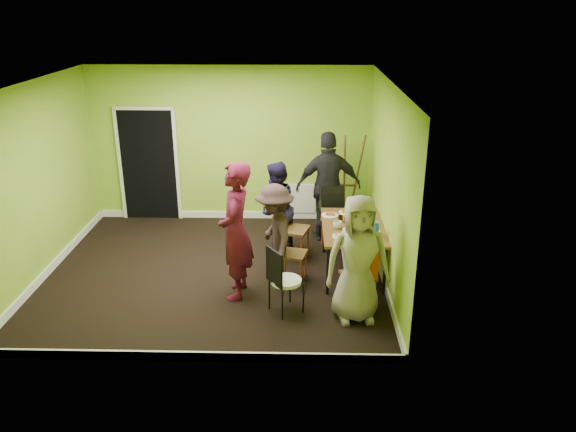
% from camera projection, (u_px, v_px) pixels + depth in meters
% --- Properties ---
extents(ground, '(5.00, 5.00, 0.00)m').
position_uv_depth(ground, '(216.00, 271.00, 8.48)').
color(ground, black).
rests_on(ground, ground).
extents(room_walls, '(5.04, 4.54, 2.82)m').
position_uv_depth(room_walls, '(211.00, 209.00, 8.16)').
color(room_walls, '#82B62E').
rests_on(room_walls, ground).
extents(dining_table, '(0.90, 1.50, 0.75)m').
position_uv_depth(dining_table, '(353.00, 229.00, 8.23)').
color(dining_table, black).
rests_on(dining_table, ground).
extents(chair_left_far, '(0.54, 0.54, 1.06)m').
position_uv_depth(chair_left_far, '(288.00, 223.00, 8.73)').
color(chair_left_far, '#E64815').
rests_on(chair_left_far, ground).
extents(chair_left_near, '(0.44, 0.44, 0.89)m').
position_uv_depth(chair_left_near, '(288.00, 248.00, 8.09)').
color(chair_left_near, '#E64815').
rests_on(chair_left_near, ground).
extents(chair_back_end, '(0.52, 0.57, 0.99)m').
position_uv_depth(chair_back_end, '(332.00, 204.00, 9.24)').
color(chair_back_end, '#E64815').
rests_on(chair_back_end, ground).
extents(chair_front_end, '(0.51, 0.51, 0.97)m').
position_uv_depth(chair_front_end, '(361.00, 272.00, 7.28)').
color(chair_front_end, '#E64815').
rests_on(chair_front_end, ground).
extents(chair_bentwood, '(0.50, 0.50, 0.92)m').
position_uv_depth(chair_bentwood, '(282.00, 277.00, 7.21)').
color(chair_bentwood, black).
rests_on(chair_bentwood, ground).
extents(easel, '(0.70, 0.65, 1.74)m').
position_uv_depth(easel, '(344.00, 183.00, 9.74)').
color(easel, brown).
rests_on(easel, ground).
extents(plate_near_left, '(0.25, 0.25, 0.01)m').
position_uv_depth(plate_near_left, '(330.00, 215.00, 8.59)').
color(plate_near_left, white).
rests_on(plate_near_left, dining_table).
extents(plate_near_right, '(0.22, 0.22, 0.01)m').
position_uv_depth(plate_near_right, '(340.00, 237.00, 7.82)').
color(plate_near_right, white).
rests_on(plate_near_right, dining_table).
extents(plate_far_back, '(0.24, 0.24, 0.01)m').
position_uv_depth(plate_far_back, '(346.00, 212.00, 8.70)').
color(plate_far_back, white).
rests_on(plate_far_back, dining_table).
extents(plate_far_front, '(0.22, 0.22, 0.01)m').
position_uv_depth(plate_far_front, '(352.00, 239.00, 7.74)').
color(plate_far_front, white).
rests_on(plate_far_front, dining_table).
extents(plate_wall_back, '(0.26, 0.26, 0.01)m').
position_uv_depth(plate_wall_back, '(371.00, 224.00, 8.27)').
color(plate_wall_back, white).
rests_on(plate_wall_back, dining_table).
extents(plate_wall_front, '(0.26, 0.26, 0.01)m').
position_uv_depth(plate_wall_front, '(371.00, 231.00, 7.99)').
color(plate_wall_front, white).
rests_on(plate_wall_front, dining_table).
extents(thermos, '(0.06, 0.06, 0.20)m').
position_uv_depth(thermos, '(355.00, 219.00, 8.17)').
color(thermos, white).
rests_on(thermos, dining_table).
extents(blue_bottle, '(0.08, 0.08, 0.22)m').
position_uv_depth(blue_bottle, '(376.00, 230.00, 7.79)').
color(blue_bottle, blue).
rests_on(blue_bottle, dining_table).
extents(orange_bottle, '(0.04, 0.04, 0.08)m').
position_uv_depth(orange_bottle, '(345.00, 219.00, 8.33)').
color(orange_bottle, '#E64815').
rests_on(orange_bottle, dining_table).
extents(glass_mid, '(0.07, 0.07, 0.10)m').
position_uv_depth(glass_mid, '(340.00, 219.00, 8.33)').
color(glass_mid, black).
rests_on(glass_mid, dining_table).
extents(glass_back, '(0.06, 0.06, 0.10)m').
position_uv_depth(glass_back, '(360.00, 213.00, 8.56)').
color(glass_back, black).
rests_on(glass_back, dining_table).
extents(glass_front, '(0.06, 0.06, 0.09)m').
position_uv_depth(glass_front, '(365.00, 238.00, 7.68)').
color(glass_front, black).
rests_on(glass_front, dining_table).
extents(cup_a, '(0.14, 0.14, 0.11)m').
position_uv_depth(cup_a, '(338.00, 225.00, 8.09)').
color(cup_a, white).
rests_on(cup_a, dining_table).
extents(cup_b, '(0.11, 0.11, 0.10)m').
position_uv_depth(cup_b, '(363.00, 220.00, 8.26)').
color(cup_b, white).
rests_on(cup_b, dining_table).
extents(person_standing, '(0.47, 0.71, 1.91)m').
position_uv_depth(person_standing, '(236.00, 231.00, 7.49)').
color(person_standing, '#4F0D23').
rests_on(person_standing, ground).
extents(person_left_far, '(0.82, 0.91, 1.52)m').
position_uv_depth(person_left_far, '(276.00, 209.00, 8.84)').
color(person_left_far, '#191534').
rests_on(person_left_far, ground).
extents(person_left_near, '(0.76, 1.06, 1.48)m').
position_uv_depth(person_left_near, '(275.00, 235.00, 7.93)').
color(person_left_near, '#332222').
rests_on(person_left_near, ground).
extents(person_back_end, '(1.14, 0.58, 1.86)m').
position_uv_depth(person_back_end, '(328.00, 187.00, 9.33)').
color(person_back_end, black).
rests_on(person_back_end, ground).
extents(person_front_end, '(0.88, 0.63, 1.67)m').
position_uv_depth(person_front_end, '(358.00, 259.00, 6.96)').
color(person_front_end, gray).
rests_on(person_front_end, ground).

